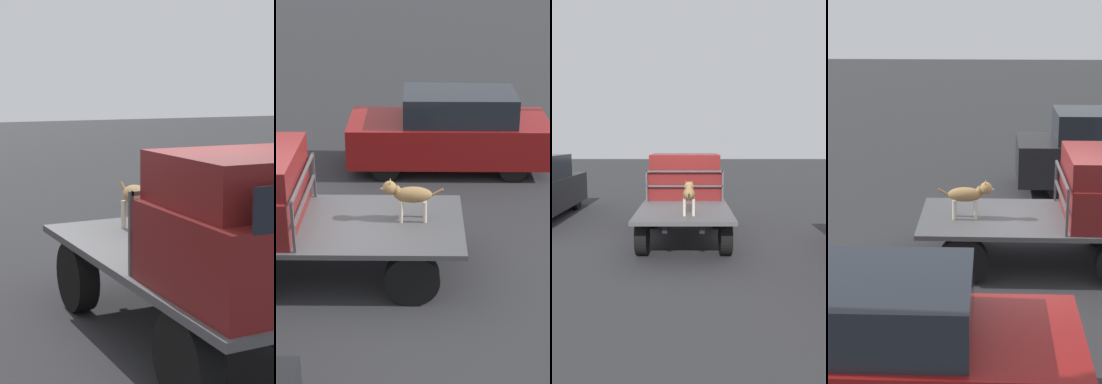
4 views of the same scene
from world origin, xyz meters
The scene contains 5 objects.
ground_plane centered at (0.00, 0.00, 0.00)m, with size 80.00×80.00×0.00m, color #2D2D30.
flatbed_truck centered at (0.00, 0.00, 0.63)m, with size 4.10×2.06×0.86m.
truck_cab centered at (1.18, 0.00, 1.41)m, with size 1.56×1.94×1.16m.
truck_headboard centered at (0.37, 0.00, 1.38)m, with size 0.04×1.94×0.78m.
dog centered at (-1.18, -0.11, 1.29)m, with size 0.97×0.25×0.68m.
Camera 3 is at (-8.90, -0.11, 2.38)m, focal length 35.00 mm.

